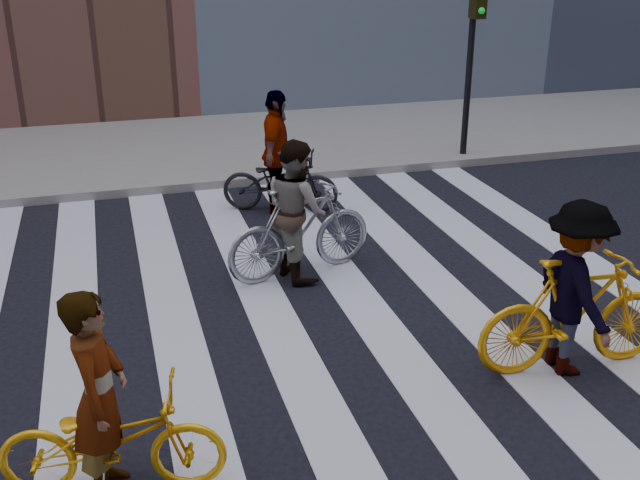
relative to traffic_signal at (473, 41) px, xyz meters
name	(u,v)px	position (x,y,z in m)	size (l,w,h in m)	color
ground	(324,320)	(-4.40, -5.32, -2.28)	(100.00, 100.00, 0.00)	black
sidewalk_far	(219,146)	(-4.40, 2.18, -2.20)	(100.00, 5.00, 0.15)	gray
zebra_crosswalk	(324,319)	(-4.40, -5.32, -2.27)	(8.25, 10.00, 0.01)	silver
traffic_signal	(473,41)	(0.00, 0.00, 0.00)	(0.22, 0.42, 3.33)	black
bike_yellow_left	(112,440)	(-6.77, -7.54, -1.82)	(0.61, 1.76, 0.92)	#FFAC0E
bike_silver_mid	(300,231)	(-4.34, -4.04, -1.68)	(0.57, 2.01, 1.21)	#9B9DA4
bike_yellow_right	(575,314)	(-2.30, -6.98, -1.67)	(0.58, 2.04, 1.23)	#FEA20E
bike_dark_rear	(280,182)	(-4.03, -1.66, -1.80)	(0.64, 1.83, 0.96)	black
rider_left	(99,396)	(-6.82, -7.54, -1.40)	(0.64, 0.42, 1.76)	slate
rider_mid	(296,209)	(-4.39, -4.04, -1.39)	(0.87, 0.68, 1.79)	slate
rider_right	(575,289)	(-2.35, -6.98, -1.39)	(1.16, 0.66, 1.79)	slate
rider_rear	(276,153)	(-4.08, -1.66, -1.32)	(1.13, 0.47, 1.92)	slate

